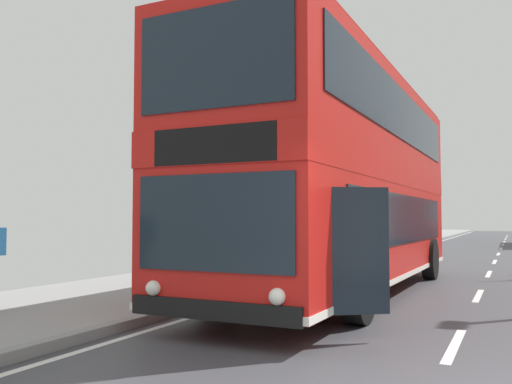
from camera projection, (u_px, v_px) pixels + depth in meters
name	position (u px, v px, depth m)	size (l,w,h in m)	color
double_decker_bus_main	(344.00, 181.00, 11.57)	(3.20, 11.03, 4.51)	red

